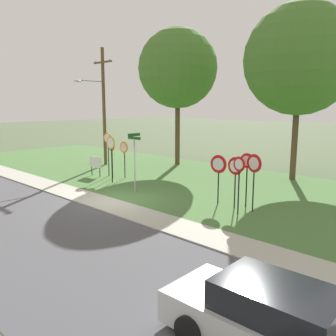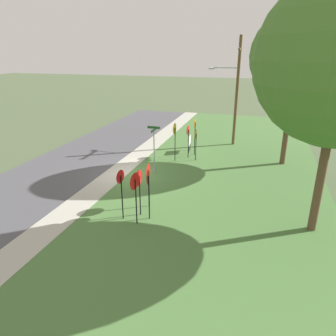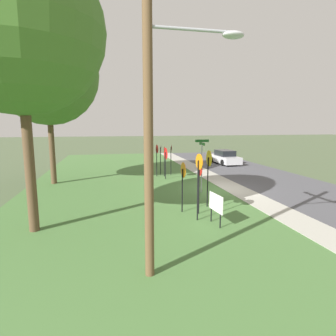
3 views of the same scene
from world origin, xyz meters
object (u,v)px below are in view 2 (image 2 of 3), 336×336
at_px(stop_sign_far_center, 175,134).
at_px(yield_sign_near_right, 148,183).
at_px(street_name_post, 154,146).
at_px(notice_board, 190,141).
at_px(stop_sign_near_left, 195,129).
at_px(yield_sign_far_right, 121,183).
at_px(stop_sign_far_left, 196,138).
at_px(yield_sign_center, 139,182).
at_px(oak_tree_left, 297,56).
at_px(utility_pole, 235,88).
at_px(yield_sign_near_left, 135,186).
at_px(yield_sign_far_left, 148,175).
at_px(stop_sign_near_right, 188,135).

bearing_deg(stop_sign_far_center, yield_sign_near_right, 8.48).
relative_size(street_name_post, notice_board, 2.48).
bearing_deg(stop_sign_near_left, yield_sign_far_right, -13.08).
bearing_deg(yield_sign_near_right, stop_sign_far_left, 169.94).
height_order(yield_sign_center, oak_tree_left, oak_tree_left).
xyz_separation_m(stop_sign_far_center, street_name_post, (2.75, -0.59, -0.17)).
distance_m(yield_sign_center, street_name_post, 5.51).
bearing_deg(stop_sign_near_left, street_name_post, -26.85).
height_order(utility_pole, notice_board, utility_pole).
bearing_deg(oak_tree_left, yield_sign_near_right, -32.58).
relative_size(stop_sign_far_center, yield_sign_far_right, 1.12).
xyz_separation_m(stop_sign_near_left, stop_sign_far_center, (1.74, -1.07, 0.01)).
bearing_deg(yield_sign_near_right, utility_pole, 162.33).
bearing_deg(yield_sign_near_left, stop_sign_far_center, -165.74).
xyz_separation_m(yield_sign_near_right, yield_sign_far_left, (-1.22, -0.45, -0.11)).
bearing_deg(yield_sign_far_right, stop_sign_far_center, -171.35).
relative_size(street_name_post, oak_tree_left, 0.31).
distance_m(stop_sign_near_left, yield_sign_near_right, 10.14).
height_order(yield_sign_far_left, oak_tree_left, oak_tree_left).
xyz_separation_m(yield_sign_far_right, utility_pole, (-14.32, 3.59, 2.85)).
distance_m(yield_sign_far_left, oak_tree_left, 12.38).
distance_m(stop_sign_far_center, yield_sign_far_left, 7.21).
xyz_separation_m(yield_sign_near_right, street_name_post, (-5.64, -1.66, 0.03)).
bearing_deg(yield_sign_far_right, oak_tree_left, 153.23).
height_order(stop_sign_near_right, yield_sign_near_left, yield_sign_near_left).
relative_size(yield_sign_center, oak_tree_left, 0.23).
xyz_separation_m(yield_sign_center, utility_pole, (-13.71, 2.94, 2.95)).
bearing_deg(stop_sign_far_left, yield_sign_center, -8.15).
distance_m(yield_sign_center, utility_pole, 14.33).
bearing_deg(yield_sign_center, yield_sign_far_left, 175.79).
xyz_separation_m(stop_sign_near_right, stop_sign_far_left, (0.41, 0.65, -0.09)).
distance_m(stop_sign_near_right, yield_sign_near_right, 9.35).
bearing_deg(stop_sign_near_left, stop_sign_near_right, -28.16).
distance_m(street_name_post, utility_pole, 9.68).
distance_m(yield_sign_far_left, yield_sign_center, 0.98).
distance_m(utility_pole, oak_tree_left, 6.14).
xyz_separation_m(yield_sign_far_left, notice_board, (-9.58, -0.08, -0.86)).
bearing_deg(stop_sign_near_left, notice_board, -148.58).
bearing_deg(yield_sign_near_left, oak_tree_left, 157.31).
relative_size(yield_sign_near_left, oak_tree_left, 0.25).
xyz_separation_m(yield_sign_near_left, oak_tree_left, (-10.58, 6.79, 5.26)).
xyz_separation_m(yield_sign_near_right, notice_board, (-10.80, -0.53, -0.98)).
xyz_separation_m(stop_sign_near_right, yield_sign_near_left, (9.93, -0.09, 0.14)).
height_order(yield_sign_near_left, yield_sign_center, yield_sign_near_left).
height_order(stop_sign_far_center, notice_board, stop_sign_far_center).
relative_size(stop_sign_far_left, yield_sign_near_right, 0.93).
distance_m(yield_sign_near_right, street_name_post, 5.88).
bearing_deg(yield_sign_far_right, street_name_post, -166.08).
bearing_deg(stop_sign_near_right, yield_sign_near_right, 6.17).
bearing_deg(yield_sign_center, stop_sign_far_center, -174.39).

